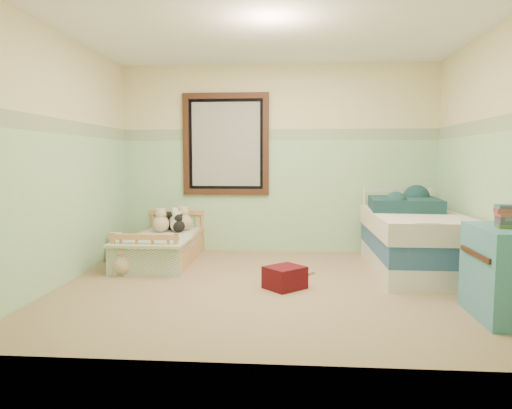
# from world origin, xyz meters

# --- Properties ---
(floor) EXTENTS (4.20, 3.60, 0.02)m
(floor) POSITION_xyz_m (0.00, 0.00, -0.01)
(floor) COLOR #8E7754
(floor) RESTS_ON ground
(ceiling) EXTENTS (4.20, 3.60, 0.02)m
(ceiling) POSITION_xyz_m (0.00, 0.00, 2.51)
(ceiling) COLOR white
(ceiling) RESTS_ON wall_back
(wall_back) EXTENTS (4.20, 0.04, 2.50)m
(wall_back) POSITION_xyz_m (0.00, 1.80, 1.25)
(wall_back) COLOR beige
(wall_back) RESTS_ON floor
(wall_front) EXTENTS (4.20, 0.04, 2.50)m
(wall_front) POSITION_xyz_m (0.00, -1.80, 1.25)
(wall_front) COLOR beige
(wall_front) RESTS_ON floor
(wall_left) EXTENTS (0.04, 3.60, 2.50)m
(wall_left) POSITION_xyz_m (-2.10, 0.00, 1.25)
(wall_left) COLOR beige
(wall_left) RESTS_ON floor
(wall_right) EXTENTS (0.04, 3.60, 2.50)m
(wall_right) POSITION_xyz_m (2.10, 0.00, 1.25)
(wall_right) COLOR beige
(wall_right) RESTS_ON floor
(wainscot_mint) EXTENTS (4.20, 0.01, 1.50)m
(wainscot_mint) POSITION_xyz_m (0.00, 1.79, 0.75)
(wainscot_mint) COLOR #A0C7A0
(wainscot_mint) RESTS_ON floor
(border_strip) EXTENTS (4.20, 0.01, 0.15)m
(border_strip) POSITION_xyz_m (0.00, 1.79, 1.57)
(border_strip) COLOR #426D42
(border_strip) RESTS_ON wall_back
(window_frame) EXTENTS (1.16, 0.06, 1.36)m
(window_frame) POSITION_xyz_m (-0.70, 1.76, 1.45)
(window_frame) COLOR #391C10
(window_frame) RESTS_ON wall_back
(window_blinds) EXTENTS (0.92, 0.01, 1.12)m
(window_blinds) POSITION_xyz_m (-0.70, 1.77, 1.45)
(window_blinds) COLOR #B4B4AE
(window_blinds) RESTS_ON window_frame
(toddler_bed_frame) EXTENTS (0.76, 1.51, 0.19)m
(toddler_bed_frame) POSITION_xyz_m (-1.38, 1.05, 0.10)
(toddler_bed_frame) COLOR tan
(toddler_bed_frame) RESTS_ON floor
(toddler_mattress) EXTENTS (0.69, 1.45, 0.12)m
(toddler_mattress) POSITION_xyz_m (-1.38, 1.05, 0.25)
(toddler_mattress) COLOR silver
(toddler_mattress) RESTS_ON toddler_bed_frame
(patchwork_quilt) EXTENTS (0.82, 0.76, 0.03)m
(patchwork_quilt) POSITION_xyz_m (-1.38, 0.58, 0.33)
(patchwork_quilt) COLOR #6FA1B8
(patchwork_quilt) RESTS_ON toddler_mattress
(plush_bed_brown) EXTENTS (0.19, 0.19, 0.19)m
(plush_bed_brown) POSITION_xyz_m (-1.53, 1.55, 0.41)
(plush_bed_brown) COLOR brown
(plush_bed_brown) RESTS_ON toddler_mattress
(plush_bed_white) EXTENTS (0.20, 0.20, 0.20)m
(plush_bed_white) POSITION_xyz_m (-1.33, 1.55, 0.42)
(plush_bed_white) COLOR white
(plush_bed_white) RESTS_ON toddler_mattress
(plush_bed_tan) EXTENTS (0.21, 0.21, 0.21)m
(plush_bed_tan) POSITION_xyz_m (-1.48, 1.33, 0.42)
(plush_bed_tan) COLOR beige
(plush_bed_tan) RESTS_ON toddler_mattress
(plush_bed_dark) EXTENTS (0.16, 0.16, 0.16)m
(plush_bed_dark) POSITION_xyz_m (-1.25, 1.33, 0.40)
(plush_bed_dark) COLOR black
(plush_bed_dark) RESTS_ON toddler_mattress
(plush_floor_cream) EXTENTS (0.25, 0.25, 0.25)m
(plush_floor_cream) POSITION_xyz_m (-1.95, 0.98, 0.12)
(plush_floor_cream) COLOR beige
(plush_floor_cream) RESTS_ON floor
(plush_floor_tan) EXTENTS (0.23, 0.23, 0.23)m
(plush_floor_tan) POSITION_xyz_m (-1.62, 0.32, 0.12)
(plush_floor_tan) COLOR beige
(plush_floor_tan) RESTS_ON floor
(twin_bed_frame) EXTENTS (0.90, 1.81, 0.22)m
(twin_bed_frame) POSITION_xyz_m (1.55, 0.73, 0.11)
(twin_bed_frame) COLOR silver
(twin_bed_frame) RESTS_ON floor
(twin_boxspring) EXTENTS (0.90, 1.81, 0.22)m
(twin_boxspring) POSITION_xyz_m (1.55, 0.73, 0.33)
(twin_boxspring) COLOR #285082
(twin_boxspring) RESTS_ON twin_bed_frame
(twin_mattress) EXTENTS (0.94, 1.84, 0.22)m
(twin_mattress) POSITION_xyz_m (1.55, 0.73, 0.55)
(twin_mattress) COLOR beige
(twin_mattress) RESTS_ON twin_boxspring
(teal_blanket) EXTENTS (0.83, 0.87, 0.14)m
(teal_blanket) POSITION_xyz_m (1.50, 1.03, 0.73)
(teal_blanket) COLOR #112E34
(teal_blanket) RESTS_ON twin_mattress
(dresser) EXTENTS (0.45, 0.72, 0.72)m
(dresser) POSITION_xyz_m (1.86, -0.82, 0.36)
(dresser) COLOR teal
(dresser) RESTS_ON floor
(book_stack) EXTENTS (0.19, 0.15, 0.18)m
(book_stack) POSITION_xyz_m (1.86, -0.84, 0.81)
(book_stack) COLOR #4C3433
(book_stack) RESTS_ON dresser
(red_pillow) EXTENTS (0.46, 0.46, 0.21)m
(red_pillow) POSITION_xyz_m (0.13, -0.08, 0.11)
(red_pillow) COLOR maroon
(red_pillow) RESTS_ON floor
(floor_book) EXTENTS (0.35, 0.34, 0.03)m
(floor_book) POSITION_xyz_m (0.28, 0.54, 0.01)
(floor_book) COLOR orange
(floor_book) RESTS_ON floor
(extra_plush_0) EXTENTS (0.16, 0.16, 0.16)m
(extra_plush_0) POSITION_xyz_m (-1.41, 1.56, 0.40)
(extra_plush_0) COLOR black
(extra_plush_0) RESTS_ON toddler_mattress
(extra_plush_1) EXTENTS (0.18, 0.18, 0.18)m
(extra_plush_1) POSITION_xyz_m (-1.28, 1.36, 0.41)
(extra_plush_1) COLOR beige
(extra_plush_1) RESTS_ON toddler_mattress
(extra_plush_2) EXTENTS (0.22, 0.22, 0.22)m
(extra_plush_2) POSITION_xyz_m (-1.23, 1.51, 0.42)
(extra_plush_2) COLOR beige
(extra_plush_2) RESTS_ON toddler_mattress
(extra_plush_3) EXTENTS (0.15, 0.15, 0.15)m
(extra_plush_3) POSITION_xyz_m (-1.34, 1.59, 0.39)
(extra_plush_3) COLOR beige
(extra_plush_3) RESTS_ON toddler_mattress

